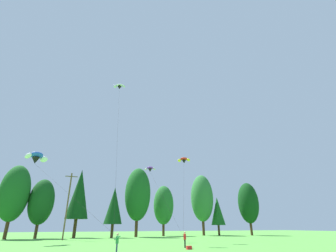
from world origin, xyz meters
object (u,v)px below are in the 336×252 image
object	(u,v)px
parafoil_kite_mid_purple	(150,169)
picnic_cooler	(189,248)
kite_flyer_mid	(185,238)
kite_flyer_near	(117,242)
parafoil_kite_far_blue_white	(36,158)
utility_pole	(68,204)
parafoil_kite_low_red_yellow	(184,160)
parafoil_kite_high_white	(119,87)

from	to	relation	value
parafoil_kite_mid_purple	picnic_cooler	distance (m)	19.06
kite_flyer_mid	parafoil_kite_mid_purple	bearing A→B (deg)	89.33
kite_flyer_near	parafoil_kite_far_blue_white	bearing A→B (deg)	116.16
kite_flyer_near	parafoil_kite_far_blue_white	xyz separation A→B (m)	(-9.45, 19.24, 11.22)
utility_pole	picnic_cooler	size ratio (longest dim) A/B	22.17
utility_pole	parafoil_kite_low_red_yellow	distance (m)	22.78
kite_flyer_near	parafoil_kite_high_white	distance (m)	29.13
utility_pole	parafoil_kite_high_white	size ratio (longest dim) A/B	0.47
kite_flyer_near	parafoil_kite_mid_purple	size ratio (longest dim) A/B	0.12
parafoil_kite_high_white	parafoil_kite_far_blue_white	distance (m)	17.94
kite_flyer_mid	utility_pole	bearing A→B (deg)	118.36
parafoil_kite_mid_purple	parafoil_kite_low_red_yellow	xyz separation A→B (m)	(4.13, -5.00, 0.85)
kite_flyer_mid	parafoil_kite_low_red_yellow	size ratio (longest dim) A/B	0.14
parafoil_kite_high_white	parafoil_kite_far_blue_white	world-z (taller)	parafoil_kite_high_white
kite_flyer_mid	parafoil_kite_high_white	size ratio (longest dim) A/B	0.07
parafoil_kite_high_white	picnic_cooler	world-z (taller)	parafoil_kite_high_white
parafoil_kite_far_blue_white	parafoil_kite_low_red_yellow	distance (m)	23.39
kite_flyer_mid	parafoil_kite_low_red_yellow	bearing A→B (deg)	62.60
utility_pole	parafoil_kite_low_red_yellow	xyz separation A→B (m)	(16.51, -14.37, 6.32)
parafoil_kite_far_blue_white	parafoil_kite_low_red_yellow	xyz separation A→B (m)	(22.30, -7.06, 0.14)
utility_pole	picnic_cooler	xyz separation A→B (m)	(11.67, -24.67, -5.87)
parafoil_kite_high_white	parafoil_kite_mid_purple	xyz separation A→B (m)	(6.83, 1.70, -14.10)
utility_pole	parafoil_kite_low_red_yellow	world-z (taller)	parafoil_kite_low_red_yellow
kite_flyer_near	kite_flyer_mid	distance (m)	9.41
parafoil_kite_high_white	parafoil_kite_low_red_yellow	world-z (taller)	parafoil_kite_high_white
parafoil_kite_high_white	parafoil_kite_low_red_yellow	distance (m)	17.52
utility_pole	picnic_cooler	bearing A→B (deg)	-64.68
kite_flyer_mid	parafoil_kite_mid_purple	distance (m)	16.94
parafoil_kite_low_red_yellow	parafoil_kite_high_white	bearing A→B (deg)	163.29
parafoil_kite_high_white	parafoil_kite_far_blue_white	xyz separation A→B (m)	(-11.33, 3.77, -13.39)
parafoil_kite_far_blue_white	picnic_cooler	bearing A→B (deg)	-44.84
picnic_cooler	parafoil_kite_high_white	bearing A→B (deg)	-63.91
parafoil_kite_high_white	parafoil_kite_low_red_yellow	xyz separation A→B (m)	(10.97, -3.29, -13.25)
kite_flyer_near	parafoil_kite_far_blue_white	size ratio (longest dim) A/B	0.08
utility_pole	parafoil_kite_high_white	distance (m)	23.16
utility_pole	parafoil_kite_low_red_yellow	size ratio (longest dim) A/B	0.99
parafoil_kite_far_blue_white	parafoil_kite_low_red_yellow	size ratio (longest dim) A/B	1.77
utility_pole	parafoil_kite_high_white	bearing A→B (deg)	-63.43
parafoil_kite_low_red_yellow	kite_flyer_near	bearing A→B (deg)	-136.54
parafoil_kite_high_white	parafoil_kite_mid_purple	world-z (taller)	parafoil_kite_high_white
parafoil_kite_far_blue_white	utility_pole	bearing A→B (deg)	51.58
utility_pole	kite_flyer_mid	distance (m)	26.22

